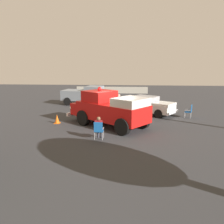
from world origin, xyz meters
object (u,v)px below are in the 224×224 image
object	(u,v)px
spectator_seated	(99,127)
traffic_cone	(57,119)
vintage_fire_truck	(109,109)
lawn_chair_by_car	(190,110)
classic_hot_rod	(148,105)
lawn_chair_near_truck	(99,129)
lawn_chair_spare	(109,107)
spectator_standing	(119,103)
parked_pickup	(86,95)

from	to	relation	value
spectator_seated	traffic_cone	bearing A→B (deg)	136.12
vintage_fire_truck	lawn_chair_by_car	world-z (taller)	vintage_fire_truck
classic_hot_rod	lawn_chair_near_truck	world-z (taller)	classic_hot_rod
classic_hot_rod	lawn_chair_spare	world-z (taller)	classic_hot_rod
lawn_chair_by_car	traffic_cone	bearing A→B (deg)	-165.83
lawn_chair_by_car	spectator_standing	bearing A→B (deg)	171.09
classic_hot_rod	parked_pickup	xyz separation A→B (m)	(-5.95, 3.99, 0.24)
spectator_seated	traffic_cone	world-z (taller)	spectator_seated
lawn_chair_spare	spectator_standing	xyz separation A→B (m)	(0.86, -0.12, 0.37)
lawn_chair_spare	lawn_chair_by_car	bearing A→B (deg)	-8.78
vintage_fire_truck	parked_pickup	distance (m)	8.71
lawn_chair_spare	traffic_cone	world-z (taller)	lawn_chair_spare
lawn_chair_spare	classic_hot_rod	bearing A→B (deg)	3.98
vintage_fire_truck	lawn_chair_near_truck	bearing A→B (deg)	-97.02
lawn_chair_by_car	traffic_cone	world-z (taller)	lawn_chair_by_car
traffic_cone	lawn_chair_spare	bearing A→B (deg)	45.83
classic_hot_rod	lawn_chair_spare	distance (m)	3.30
parked_pickup	traffic_cone	distance (m)	7.72
spectator_standing	classic_hot_rod	bearing A→B (deg)	8.16
classic_hot_rod	spectator_standing	xyz separation A→B (m)	(-2.43, -0.35, 0.22)
lawn_chair_by_car	lawn_chair_spare	distance (m)	6.45
vintage_fire_truck	traffic_cone	distance (m)	3.88
lawn_chair_spare	traffic_cone	bearing A→B (deg)	-134.17
parked_pickup	spectator_standing	bearing A→B (deg)	-51.04
spectator_seated	traffic_cone	size ratio (longest dim) A/B	2.03
lawn_chair_by_car	spectator_seated	world-z (taller)	spectator_seated
vintage_fire_truck	spectator_seated	world-z (taller)	vintage_fire_truck
vintage_fire_truck	lawn_chair_by_car	xyz separation A→B (m)	(5.97, 2.95, -0.61)
vintage_fire_truck	spectator_standing	size ratio (longest dim) A/B	3.59
vintage_fire_truck	spectator_seated	distance (m)	2.84
vintage_fire_truck	lawn_chair_spare	distance (m)	4.00
vintage_fire_truck	classic_hot_rod	distance (m)	5.08
lawn_chair_by_car	lawn_chair_spare	bearing A→B (deg)	171.22
lawn_chair_by_car	spectator_seated	distance (m)	8.53
classic_hot_rod	parked_pickup	bearing A→B (deg)	146.11
classic_hot_rod	vintage_fire_truck	bearing A→B (deg)	-124.74
spectator_standing	traffic_cone	world-z (taller)	spectator_standing
parked_pickup	spectator_standing	size ratio (longest dim) A/B	3.02
lawn_chair_near_truck	spectator_seated	size ratio (longest dim) A/B	0.79
parked_pickup	spectator_standing	world-z (taller)	parked_pickup
lawn_chair_near_truck	lawn_chair_spare	xyz separation A→B (m)	(-0.05, 6.83, 0.00)
vintage_fire_truck	lawn_chair_spare	xyz separation A→B (m)	(-0.40, 3.93, -0.61)
parked_pickup	lawn_chair_near_truck	xyz separation A→B (m)	(2.70, -11.06, -0.40)
vintage_fire_truck	lawn_chair_by_car	size ratio (longest dim) A/B	5.90
lawn_chair_spare	vintage_fire_truck	bearing A→B (deg)	-84.13
vintage_fire_truck	parked_pickup	size ratio (longest dim) A/B	1.19
lawn_chair_spare	spectator_standing	world-z (taller)	spectator_standing
lawn_chair_near_truck	lawn_chair_by_car	bearing A→B (deg)	42.73
vintage_fire_truck	lawn_chair_near_truck	size ratio (longest dim) A/B	5.90
parked_pickup	traffic_cone	xyz separation A→B (m)	(-0.68, -7.66, -0.68)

